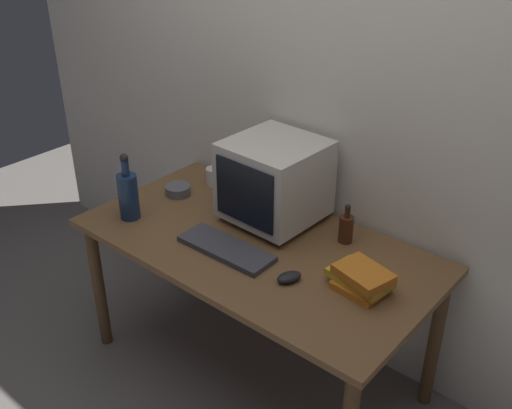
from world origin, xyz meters
TOP-DOWN VIEW (x-y plane):
  - ground_plane at (0.00, 0.00)m, footprint 6.00×6.00m
  - back_wall at (0.00, 0.46)m, footprint 4.00×0.08m
  - desk at (0.00, 0.00)m, footprint 1.52×0.80m
  - crt_monitor at (-0.06, 0.20)m, footprint 0.39×0.40m
  - keyboard at (-0.05, -0.13)m, footprint 0.42×0.16m
  - computer_mouse at (0.27, -0.13)m, footprint 0.09×0.12m
  - bottle_tall at (-0.56, -0.20)m, footprint 0.09×0.09m
  - bottle_short at (0.28, 0.25)m, footprint 0.06×0.06m
  - book_stack at (0.50, 0.00)m, footprint 0.26×0.19m
  - mug at (-0.50, 0.27)m, footprint 0.12×0.08m
  - cd_spindle at (-0.56, 0.08)m, footprint 0.12×0.12m

SIDE VIEW (x-z plane):
  - ground_plane at x=0.00m, z-range 0.00..0.00m
  - desk at x=0.00m, z-range 0.27..0.99m
  - keyboard at x=-0.05m, z-range 0.71..0.74m
  - computer_mouse at x=0.27m, z-range 0.71..0.75m
  - cd_spindle at x=-0.56m, z-range 0.71..0.76m
  - mug at x=-0.50m, z-range 0.71..0.80m
  - book_stack at x=0.50m, z-range 0.72..0.81m
  - bottle_short at x=0.28m, z-range 0.69..0.87m
  - bottle_tall at x=-0.56m, z-range 0.68..0.99m
  - crt_monitor at x=-0.06m, z-range 0.72..1.09m
  - back_wall at x=0.00m, z-range 0.00..2.50m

